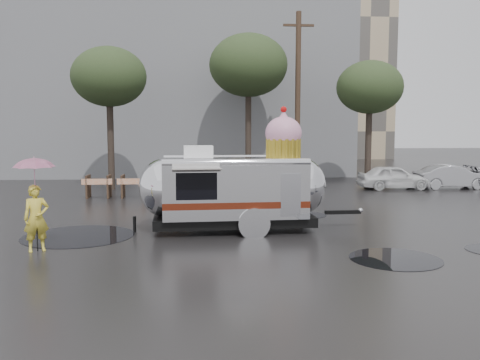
{
  "coord_description": "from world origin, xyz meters",
  "views": [
    {
      "loc": [
        -2.58,
        -12.47,
        3.09
      ],
      "look_at": [
        -1.41,
        2.57,
        1.51
      ],
      "focal_mm": 38.0,
      "sensor_mm": 36.0,
      "label": 1
    }
  ],
  "objects": [
    {
      "name": "grey_building",
      "position": [
        -4.0,
        24.0,
        6.5
      ],
      "size": [
        22.0,
        12.0,
        13.0
      ],
      "primitive_type": "cube",
      "color": "slate",
      "rests_on": "ground"
    },
    {
      "name": "barricade_row",
      "position": [
        -5.55,
        9.96,
        0.52
      ],
      "size": [
        4.3,
        0.8,
        1.0
      ],
      "color": "#473323",
      "rests_on": "ground"
    },
    {
      "name": "ground",
      "position": [
        0.0,
        0.0,
        0.0
      ],
      "size": [
        120.0,
        120.0,
        0.0
      ],
      "primitive_type": "plane",
      "color": "black",
      "rests_on": "ground"
    },
    {
      "name": "umbrella_pink",
      "position": [
        -6.67,
        0.32,
        1.96
      ],
      "size": [
        1.21,
        1.21,
        2.38
      ],
      "color": "pink",
      "rests_on": "ground"
    },
    {
      "name": "tree_left",
      "position": [
        -7.0,
        13.0,
        5.48
      ],
      "size": [
        3.64,
        3.64,
        6.95
      ],
      "color": "#382D26",
      "rests_on": "ground"
    },
    {
      "name": "airstream_trailer",
      "position": [
        -1.53,
        2.57,
        1.33
      ],
      "size": [
        7.02,
        2.83,
        3.78
      ],
      "rotation": [
        0.0,
        0.0,
        0.04
      ],
      "color": "silver",
      "rests_on": "ground"
    },
    {
      "name": "tree_mid",
      "position": [
        0.0,
        15.0,
        6.34
      ],
      "size": [
        4.2,
        4.2,
        8.03
      ],
      "color": "#382D26",
      "rests_on": "ground"
    },
    {
      "name": "puddles",
      "position": [
        0.07,
        0.83,
        0.0
      ],
      "size": [
        15.08,
        7.77,
        0.01
      ],
      "color": "black",
      "rests_on": "ground"
    },
    {
      "name": "tree_right",
      "position": [
        6.0,
        13.0,
        5.06
      ],
      "size": [
        3.36,
        3.36,
        6.42
      ],
      "color": "#382D26",
      "rests_on": "ground"
    },
    {
      "name": "utility_pole",
      "position": [
        2.5,
        14.0,
        4.62
      ],
      "size": [
        1.6,
        0.28,
        9.0
      ],
      "color": "#473323",
      "rests_on": "ground"
    },
    {
      "name": "person_left",
      "position": [
        -6.67,
        0.32,
        0.83
      ],
      "size": [
        0.72,
        0.62,
        1.67
      ],
      "primitive_type": "imported",
      "rotation": [
        0.0,
        0.0,
        0.45
      ],
      "color": "yellow",
      "rests_on": "ground"
    }
  ]
}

